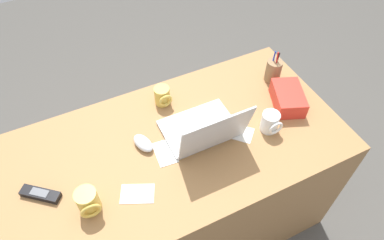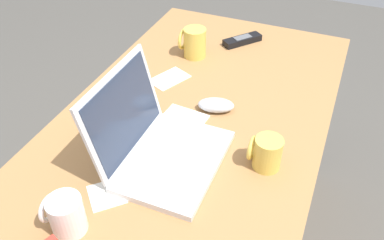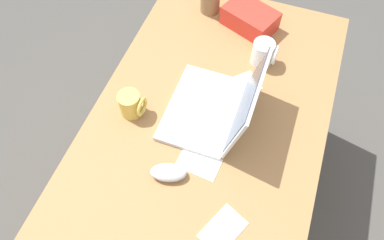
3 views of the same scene
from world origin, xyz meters
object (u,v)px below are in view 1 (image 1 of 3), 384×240
(laptop, at_px, (204,130))
(computer_mouse, at_px, (143,143))
(cordless_phone, at_px, (41,195))
(coffee_mug_white, at_px, (88,202))
(coffee_mug_spare, at_px, (163,96))
(coffee_mug_tall, at_px, (270,122))
(pen_holder, at_px, (273,70))
(snack_bag, at_px, (288,98))

(laptop, distance_m, computer_mouse, 0.27)
(cordless_phone, bearing_deg, laptop, 178.77)
(computer_mouse, bearing_deg, cordless_phone, -9.01)
(laptop, relative_size, coffee_mug_white, 2.99)
(computer_mouse, relative_size, coffee_mug_spare, 1.23)
(computer_mouse, height_order, coffee_mug_white, coffee_mug_white)
(computer_mouse, bearing_deg, coffee_mug_white, 17.91)
(coffee_mug_tall, bearing_deg, pen_holder, -126.51)
(coffee_mug_white, height_order, coffee_mug_tall, coffee_mug_white)
(coffee_mug_spare, bearing_deg, coffee_mug_white, 40.45)
(laptop, distance_m, snack_bag, 0.44)
(laptop, distance_m, coffee_mug_tall, 0.29)
(computer_mouse, distance_m, snack_bag, 0.70)
(coffee_mug_white, height_order, pen_holder, pen_holder)
(computer_mouse, xyz_separation_m, snack_bag, (-0.70, 0.06, 0.02))
(computer_mouse, height_order, pen_holder, pen_holder)
(coffee_mug_white, height_order, snack_bag, coffee_mug_white)
(computer_mouse, distance_m, coffee_mug_white, 0.34)
(computer_mouse, bearing_deg, pen_holder, 172.43)
(computer_mouse, bearing_deg, laptop, 148.86)
(coffee_mug_spare, relative_size, pen_holder, 0.50)
(coffee_mug_spare, distance_m, snack_bag, 0.59)
(cordless_phone, relative_size, pen_holder, 0.82)
(pen_holder, bearing_deg, coffee_mug_white, 16.37)
(cordless_phone, height_order, snack_bag, snack_bag)
(coffee_mug_tall, xyz_separation_m, pen_holder, (-0.20, -0.27, 0.01))
(coffee_mug_white, bearing_deg, coffee_mug_spare, -139.55)
(laptop, height_order, coffee_mug_tall, laptop)
(coffee_mug_white, height_order, coffee_mug_spare, coffee_mug_white)
(laptop, height_order, cordless_phone, laptop)
(coffee_mug_white, distance_m, pen_holder, 1.06)
(computer_mouse, height_order, cordless_phone, computer_mouse)
(coffee_mug_white, relative_size, snack_bag, 0.54)
(coffee_mug_spare, bearing_deg, coffee_mug_tall, 135.41)
(snack_bag, bearing_deg, coffee_mug_white, 7.18)
(computer_mouse, height_order, coffee_mug_tall, coffee_mug_tall)
(coffee_mug_tall, bearing_deg, laptop, -17.68)
(computer_mouse, xyz_separation_m, coffee_mug_white, (0.28, 0.19, 0.03))
(pen_holder, relative_size, snack_bag, 0.91)
(coffee_mug_white, bearing_deg, computer_mouse, -146.03)
(laptop, height_order, coffee_mug_white, laptop)
(pen_holder, xyz_separation_m, snack_bag, (0.03, 0.17, -0.02))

